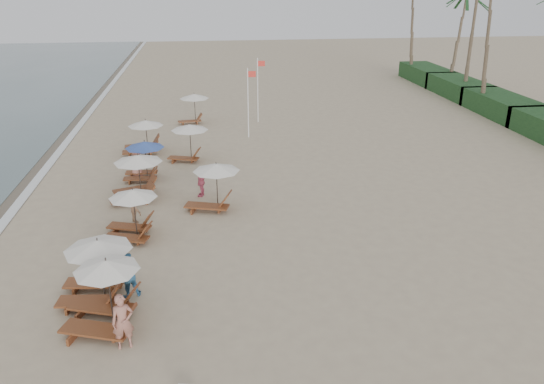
{
  "coord_description": "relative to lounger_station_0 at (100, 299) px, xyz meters",
  "views": [
    {
      "loc": [
        -1.97,
        -17.03,
        10.34
      ],
      "look_at": [
        1.0,
        4.94,
        1.3
      ],
      "focal_mm": 34.77,
      "sensor_mm": 36.0,
      "label": 1
    }
  ],
  "objects": [
    {
      "name": "beachgoer_near",
      "position": [
        0.82,
        -1.17,
        -0.1
      ],
      "size": [
        0.72,
        0.55,
        1.79
      ],
      "primitive_type": "imported",
      "rotation": [
        0.0,
        0.0,
        0.2
      ],
      "color": "#A96B5C",
      "rests_on": "ground"
    },
    {
      "name": "ground",
      "position": [
        5.44,
        2.4,
        -0.99
      ],
      "size": [
        160.0,
        160.0,
        0.0
      ],
      "primitive_type": "plane",
      "color": "tan",
      "rests_on": "ground"
    },
    {
      "name": "lounger_station_1",
      "position": [
        -0.49,
        1.61,
        0.08
      ],
      "size": [
        2.72,
        2.29,
        2.25
      ],
      "color": "brown",
      "rests_on": "ground"
    },
    {
      "name": "lounger_station_3",
      "position": [
        -0.04,
        10.56,
        0.13
      ],
      "size": [
        2.8,
        2.57,
        2.29
      ],
      "color": "brown",
      "rests_on": "ground"
    },
    {
      "name": "lounger_station_2",
      "position": [
        0.19,
        6.22,
        0.05
      ],
      "size": [
        2.47,
        2.33,
        2.19
      ],
      "color": "brown",
      "rests_on": "ground"
    },
    {
      "name": "flag_pole_near",
      "position": [
        6.65,
        20.85,
        1.64
      ],
      "size": [
        0.59,
        0.08,
        4.76
      ],
      "color": "silver",
      "rests_on": "ground"
    },
    {
      "name": "beachgoer_far_b",
      "position": [
        -0.28,
        13.82,
        -0.14
      ],
      "size": [
        0.97,
        0.98,
        1.71
      ],
      "primitive_type": "imported",
      "rotation": [
        0.0,
        0.0,
        0.8
      ],
      "color": "tan",
      "rests_on": "ground"
    },
    {
      "name": "inland_station_1",
      "position": [
        2.49,
        16.23,
        0.43
      ],
      "size": [
        2.64,
        2.24,
        2.22
      ],
      "color": "brown",
      "rests_on": "ground"
    },
    {
      "name": "flag_pole_far",
      "position": [
        7.75,
        24.88,
        1.68
      ],
      "size": [
        0.6,
        0.08,
        4.84
      ],
      "color": "silver",
      "rests_on": "ground"
    },
    {
      "name": "beachgoer_mid_a",
      "position": [
        0.62,
        1.62,
        -0.16
      ],
      "size": [
        0.97,
        0.86,
        1.67
      ],
      "primitive_type": "imported",
      "rotation": [
        0.0,
        0.0,
        3.47
      ],
      "color": "teal",
      "rests_on": "ground"
    },
    {
      "name": "inland_station_2",
      "position": [
        2.78,
        25.2,
        0.5
      ],
      "size": [
        2.53,
        2.24,
        2.22
      ],
      "color": "brown",
      "rests_on": "ground"
    },
    {
      "name": "lounger_station_4",
      "position": [
        0.09,
        13.34,
        0.13
      ],
      "size": [
        2.37,
        2.11,
        2.16
      ],
      "color": "brown",
      "rests_on": "ground"
    },
    {
      "name": "beachgoer_far_a",
      "position": [
        3.24,
        10.47,
        -0.2
      ],
      "size": [
        0.66,
        1.0,
        1.58
      ],
      "primitive_type": "imported",
      "rotation": [
        0.0,
        0.0,
        4.4
      ],
      "color": "#BC4B63",
      "rests_on": "ground"
    },
    {
      "name": "inland_station_0",
      "position": [
        3.74,
        8.72,
        0.32
      ],
      "size": [
        2.83,
        2.24,
        2.22
      ],
      "color": "brown",
      "rests_on": "ground"
    },
    {
      "name": "lounger_station_0",
      "position": [
        0.0,
        0.0,
        0.0
      ],
      "size": [
        2.7,
        2.71,
        2.35
      ],
      "color": "brown",
      "rests_on": "ground"
    },
    {
      "name": "beachgoer_mid_b",
      "position": [
        0.22,
        7.75,
        -0.23
      ],
      "size": [
        0.99,
        1.13,
        1.52
      ],
      "primitive_type": "imported",
      "rotation": [
        0.0,
        0.0,
        2.12
      ],
      "color": "brown",
      "rests_on": "ground"
    },
    {
      "name": "lounger_station_5",
      "position": [
        -0.37,
        18.19,
        -0.02
      ],
      "size": [
        2.72,
        2.19,
        2.11
      ],
      "color": "brown",
      "rests_on": "ground"
    },
    {
      "name": "foam_line",
      "position": [
        -5.76,
        12.4,
        -0.98
      ],
      "size": [
        0.5,
        140.0,
        0.02
      ],
      "primitive_type": "cube",
      "color": "white",
      "rests_on": "ground"
    },
    {
      "name": "wet_sand_band",
      "position": [
        -7.06,
        12.4,
        -0.99
      ],
      "size": [
        3.2,
        140.0,
        0.01
      ],
      "primitive_type": "cube",
      "color": "#6B5E4C",
      "rests_on": "ground"
    }
  ]
}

